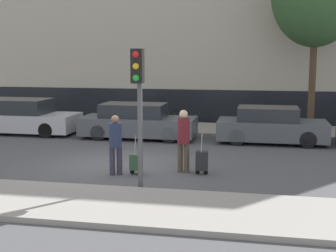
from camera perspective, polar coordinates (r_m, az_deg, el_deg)
name	(u,v)px	position (r m, az deg, el deg)	size (l,w,h in m)	color
ground_plane	(118,165)	(14.03, -6.10, -4.79)	(80.00, 80.00, 0.00)	#4C4C4F
sidewalk_near	(67,202)	(10.63, -12.23, -9.04)	(28.00, 2.50, 0.12)	gray
sidewalk_far	(166,128)	(20.68, -0.30, -0.20)	(28.00, 3.00, 0.12)	gray
parked_car_0	(22,117)	(20.42, -17.38, 1.02)	(4.58, 1.87, 1.44)	#B7BABF
parked_car_1	(137,122)	(18.35, -3.78, 0.49)	(4.48, 1.71, 1.37)	#4C5156
parked_car_2	(271,126)	(17.78, 12.42, 0.00)	(3.99, 1.74, 1.34)	#4C5156
pedestrian_left	(115,141)	(12.78, -6.42, -1.87)	(0.34, 0.34, 1.65)	#383347
trolley_left	(136,162)	(12.91, -3.93, -4.42)	(0.34, 0.29, 1.10)	#335138
pedestrian_right	(183,137)	(12.96, 1.90, -1.35)	(0.34, 0.34, 1.76)	#4C4233
trolley_right	(202,161)	(12.88, 4.14, -4.26)	(0.34, 0.29, 1.18)	#262628
traffic_light	(138,90)	(11.05, -3.62, 4.39)	(0.28, 0.47, 3.40)	#515154
parked_bicycle	(165,117)	(20.85, -0.39, 1.08)	(1.77, 0.06, 0.96)	black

